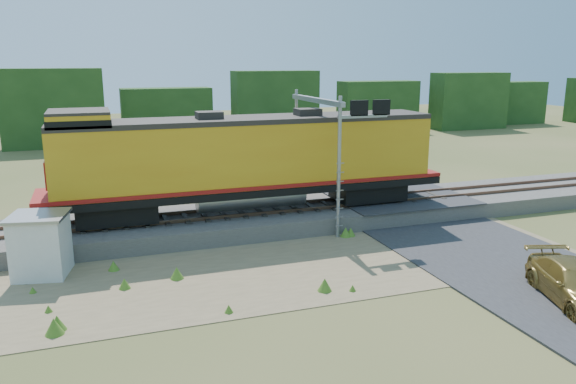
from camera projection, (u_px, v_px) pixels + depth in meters
name	position (u px, v px, depth m)	size (l,w,h in m)	color
ground	(323.00, 266.00, 22.37)	(140.00, 140.00, 0.00)	#475123
ballast	(277.00, 217.00, 27.79)	(70.00, 5.00, 0.80)	slate
rails	(276.00, 208.00, 27.68)	(70.00, 1.54, 0.16)	brown
dirt_shoulder	(272.00, 267.00, 22.19)	(26.00, 8.00, 0.03)	#8C7754
road	(460.00, 240.00, 25.28)	(7.00, 66.00, 0.86)	#38383A
tree_line_north	(178.00, 110.00, 56.57)	(130.00, 3.00, 6.50)	#1E3E16
weed_clumps	(237.00, 276.00, 21.34)	(15.00, 6.20, 0.56)	#4B7722
locomotive	(245.00, 159.00, 26.60)	(19.29, 2.94, 4.98)	black
shed	(41.00, 245.00, 21.14)	(2.39, 2.39, 2.41)	silver
signal_gantry	(327.00, 126.00, 26.93)	(2.57, 6.20, 6.48)	gray
car	(576.00, 284.00, 18.87)	(1.87, 4.61, 1.34)	olive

